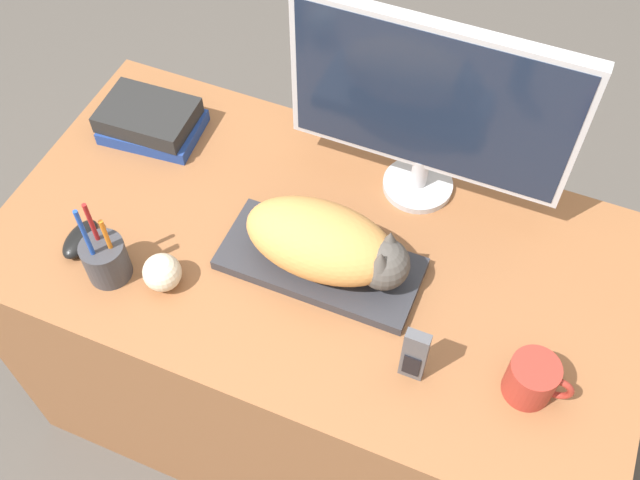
# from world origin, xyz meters

# --- Properties ---
(desk) EXTENTS (1.34, 0.71, 0.75)m
(desk) POSITION_xyz_m (0.00, 0.35, 0.38)
(desk) COLOR brown
(desk) RESTS_ON ground_plane
(keyboard) EXTENTS (0.40, 0.18, 0.02)m
(keyboard) POSITION_xyz_m (0.02, 0.32, 0.76)
(keyboard) COLOR #2D2D33
(keyboard) RESTS_ON desk
(cat) EXTENTS (0.33, 0.17, 0.13)m
(cat) POSITION_xyz_m (0.04, 0.32, 0.84)
(cat) COLOR #D18C47
(cat) RESTS_ON keyboard
(monitor) EXTENTS (0.57, 0.15, 0.43)m
(monitor) POSITION_xyz_m (0.13, 0.59, 1.00)
(monitor) COLOR #B7B7BC
(monitor) RESTS_ON desk
(computer_mouse) EXTENTS (0.05, 0.10, 0.03)m
(computer_mouse) POSITION_xyz_m (-0.45, 0.18, 0.77)
(computer_mouse) COLOR black
(computer_mouse) RESTS_ON desk
(coffee_mug) EXTENTS (0.12, 0.09, 0.09)m
(coffee_mug) POSITION_xyz_m (0.47, 0.22, 0.80)
(coffee_mug) COLOR #9E2D23
(coffee_mug) RESTS_ON desk
(pen_cup) EXTENTS (0.09, 0.09, 0.22)m
(pen_cup) POSITION_xyz_m (-0.36, 0.14, 0.80)
(pen_cup) COLOR #38383D
(pen_cup) RESTS_ON desk
(baseball) EXTENTS (0.08, 0.08, 0.08)m
(baseball) POSITION_xyz_m (-0.25, 0.16, 0.79)
(baseball) COLOR beige
(baseball) RESTS_ON desk
(phone) EXTENTS (0.04, 0.02, 0.14)m
(phone) POSITION_xyz_m (0.26, 0.17, 0.82)
(phone) COLOR #4C4C51
(phone) RESTS_ON desk
(book_stack) EXTENTS (0.23, 0.17, 0.07)m
(book_stack) POSITION_xyz_m (-0.48, 0.52, 0.79)
(book_stack) COLOR navy
(book_stack) RESTS_ON desk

